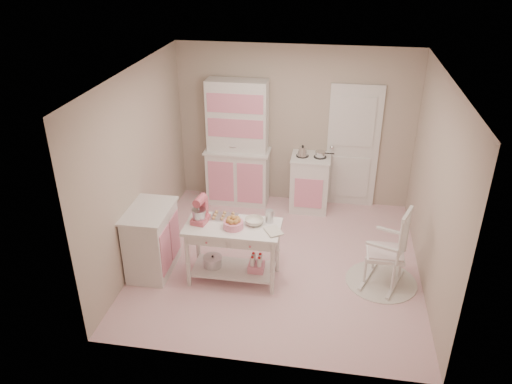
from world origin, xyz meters
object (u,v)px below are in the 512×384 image
rocking_chair (386,246)px  bread_basket (233,225)px  base_cabinet (152,240)px  work_table (233,252)px  stove (310,182)px  hutch (237,144)px  stand_mixer (200,210)px

rocking_chair → bread_basket: size_ratio=4.40×
base_cabinet → work_table: base_cabinet is taller
stove → bread_basket: (-0.82, -2.15, 0.39)m
stove → work_table: stove is taller
rocking_chair → work_table: rocking_chair is taller
hutch → base_cabinet: 2.33m
bread_basket → hutch: bearing=99.9°
bread_basket → work_table: bearing=111.8°
stove → work_table: 2.26m
work_table → stand_mixer: bearing=177.3°
base_cabinet → bread_basket: base_cabinet is taller
stove → rocking_chair: 2.16m
rocking_chair → base_cabinet: bearing=-155.3°
base_cabinet → bread_basket: 1.19m
rocking_chair → stand_mixer: 2.38m
bread_basket → base_cabinet: bearing=176.6°
hutch → base_cabinet: hutch is taller
hutch → stand_mixer: (-0.06, -2.13, -0.07)m
work_table → bread_basket: bread_basket is taller
rocking_chair → stand_mixer: (-2.33, -0.21, 0.42)m
work_table → stand_mixer: stand_mixer is taller
base_cabinet → rocking_chair: size_ratio=0.84×
stove → base_cabinet: 2.84m
hutch → rocking_chair: hutch is taller
work_table → stand_mixer: size_ratio=3.53×
stove → base_cabinet: size_ratio=1.00×
base_cabinet → stand_mixer: 0.85m
hutch → rocking_chair: 3.02m
rocking_chair → work_table: bearing=-152.6°
hutch → base_cabinet: size_ratio=2.26×
work_table → stand_mixer: 0.71m
stove → stand_mixer: stand_mixer is taller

